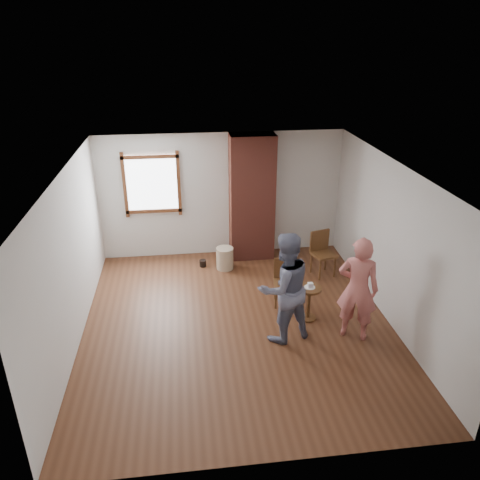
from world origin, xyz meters
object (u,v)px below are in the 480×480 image
object	(u,v)px
dining_chair_left	(285,279)
person_pink	(358,289)
stoneware_crock	(225,258)
man	(284,288)
side_table	(309,298)
dining_chair_right	(322,251)

from	to	relation	value
dining_chair_left	person_pink	size ratio (longest dim) A/B	0.48
stoneware_crock	man	world-z (taller)	man
dining_chair_left	side_table	distance (m)	0.64
stoneware_crock	side_table	size ratio (longest dim) A/B	0.75
side_table	stoneware_crock	bearing A→B (deg)	121.41
dining_chair_left	stoneware_crock	bearing A→B (deg)	132.15
stoneware_crock	person_pink	bearing A→B (deg)	-54.68
side_table	person_pink	bearing A→B (deg)	-43.43
man	stoneware_crock	bearing A→B (deg)	-93.24
stoneware_crock	person_pink	world-z (taller)	person_pink
stoneware_crock	person_pink	xyz separation A→B (m)	(1.79, -2.53, 0.63)
dining_chair_right	person_pink	distance (m)	2.12
man	person_pink	distance (m)	1.12
dining_chair_right	person_pink	bearing A→B (deg)	-107.49
stoneware_crock	man	size ratio (longest dim) A/B	0.25
man	dining_chair_left	bearing A→B (deg)	-122.23
dining_chair_right	man	distance (m)	2.35
dining_chair_left	person_pink	xyz separation A→B (m)	(0.87, -1.12, 0.39)
side_table	man	size ratio (longest dim) A/B	0.34
side_table	dining_chair_left	bearing A→B (deg)	116.99
dining_chair_left	man	size ratio (longest dim) A/B	0.46
side_table	person_pink	distance (m)	0.92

